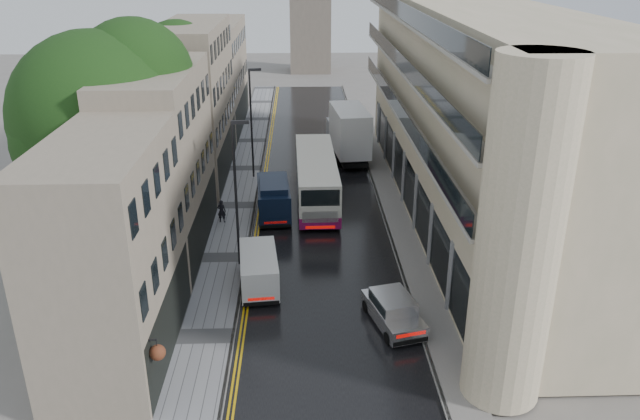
{
  "coord_description": "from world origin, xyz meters",
  "views": [
    {
      "loc": [
        -1.21,
        -14.52,
        17.28
      ],
      "look_at": [
        -0.14,
        18.0,
        3.63
      ],
      "focal_mm": 35.0,
      "sensor_mm": 36.0,
      "label": 1
    }
  ],
  "objects_px": {
    "silver_hatchback": "(389,329)",
    "tree_far": "(156,105)",
    "tree_near": "(102,146)",
    "white_lorry": "(338,140)",
    "cream_bus": "(300,196)",
    "white_van": "(243,286)",
    "pedestrian": "(222,211)",
    "lamp_post_far": "(251,125)",
    "lamp_post_near": "(236,196)",
    "navy_van": "(260,207)"
  },
  "relations": [
    {
      "from": "silver_hatchback",
      "to": "tree_far",
      "type": "bearing_deg",
      "value": 108.71
    },
    {
      "from": "tree_far",
      "to": "pedestrian",
      "type": "relative_size",
      "value": 7.83
    },
    {
      "from": "tree_far",
      "to": "white_lorry",
      "type": "distance_m",
      "value": 15.08
    },
    {
      "from": "tree_near",
      "to": "cream_bus",
      "type": "xyz_separation_m",
      "value": [
        11.22,
        5.21,
        -5.26
      ]
    },
    {
      "from": "pedestrian",
      "to": "lamp_post_near",
      "type": "bearing_deg",
      "value": 113.81
    },
    {
      "from": "tree_far",
      "to": "white_lorry",
      "type": "height_order",
      "value": "tree_far"
    },
    {
      "from": "tree_near",
      "to": "silver_hatchback",
      "type": "bearing_deg",
      "value": -32.73
    },
    {
      "from": "silver_hatchback",
      "to": "lamp_post_far",
      "type": "xyz_separation_m",
      "value": [
        -7.89,
        23.5,
        3.65
      ]
    },
    {
      "from": "silver_hatchback",
      "to": "navy_van",
      "type": "height_order",
      "value": "navy_van"
    },
    {
      "from": "tree_far",
      "to": "lamp_post_far",
      "type": "height_order",
      "value": "tree_far"
    },
    {
      "from": "cream_bus",
      "to": "silver_hatchback",
      "type": "height_order",
      "value": "cream_bus"
    },
    {
      "from": "pedestrian",
      "to": "cream_bus",
      "type": "bearing_deg",
      "value": -163.95
    },
    {
      "from": "white_van",
      "to": "lamp_post_near",
      "type": "distance_m",
      "value": 5.48
    },
    {
      "from": "pedestrian",
      "to": "lamp_post_far",
      "type": "bearing_deg",
      "value": -91.29
    },
    {
      "from": "cream_bus",
      "to": "pedestrian",
      "type": "relative_size",
      "value": 7.66
    },
    {
      "from": "lamp_post_far",
      "to": "lamp_post_near",
      "type": "bearing_deg",
      "value": -100.83
    },
    {
      "from": "silver_hatchback",
      "to": "navy_van",
      "type": "distance_m",
      "value": 15.37
    },
    {
      "from": "cream_bus",
      "to": "pedestrian",
      "type": "distance_m",
      "value": 5.41
    },
    {
      "from": "lamp_post_far",
      "to": "white_lorry",
      "type": "bearing_deg",
      "value": 9.78
    },
    {
      "from": "tree_near",
      "to": "white_van",
      "type": "relative_size",
      "value": 3.03
    },
    {
      "from": "white_lorry",
      "to": "pedestrian",
      "type": "height_order",
      "value": "white_lorry"
    },
    {
      "from": "silver_hatchback",
      "to": "navy_van",
      "type": "xyz_separation_m",
      "value": [
        -6.8,
        13.77,
        0.58
      ]
    },
    {
      "from": "cream_bus",
      "to": "pedestrian",
      "type": "height_order",
      "value": "cream_bus"
    },
    {
      "from": "lamp_post_near",
      "to": "silver_hatchback",
      "type": "bearing_deg",
      "value": -50.46
    },
    {
      "from": "silver_hatchback",
      "to": "pedestrian",
      "type": "bearing_deg",
      "value": 108.68
    },
    {
      "from": "silver_hatchback",
      "to": "lamp_post_far",
      "type": "relative_size",
      "value": 0.49
    },
    {
      "from": "cream_bus",
      "to": "tree_far",
      "type": "bearing_deg",
      "value": 143.52
    },
    {
      "from": "tree_far",
      "to": "lamp_post_far",
      "type": "relative_size",
      "value": 1.43
    },
    {
      "from": "tree_far",
      "to": "cream_bus",
      "type": "distance_m",
      "value": 14.16
    },
    {
      "from": "cream_bus",
      "to": "silver_hatchback",
      "type": "distance_m",
      "value": 15.65
    },
    {
      "from": "white_lorry",
      "to": "lamp_post_near",
      "type": "height_order",
      "value": "lamp_post_near"
    },
    {
      "from": "cream_bus",
      "to": "white_van",
      "type": "relative_size",
      "value": 2.66
    },
    {
      "from": "white_lorry",
      "to": "navy_van",
      "type": "relative_size",
      "value": 1.66
    },
    {
      "from": "tree_near",
      "to": "white_lorry",
      "type": "xyz_separation_m",
      "value": [
        14.48,
        16.38,
        -4.58
      ]
    },
    {
      "from": "tree_far",
      "to": "navy_van",
      "type": "distance_m",
      "value": 13.19
    },
    {
      "from": "navy_van",
      "to": "tree_far",
      "type": "bearing_deg",
      "value": 127.83
    },
    {
      "from": "tree_far",
      "to": "white_lorry",
      "type": "relative_size",
      "value": 1.39
    },
    {
      "from": "tree_far",
      "to": "cream_bus",
      "type": "relative_size",
      "value": 1.02
    },
    {
      "from": "navy_van",
      "to": "lamp_post_far",
      "type": "xyz_separation_m",
      "value": [
        -1.09,
        9.73,
        3.07
      ]
    },
    {
      "from": "tree_near",
      "to": "white_van",
      "type": "xyz_separation_m",
      "value": [
        8.2,
        -5.97,
        -5.89
      ]
    },
    {
      "from": "white_lorry",
      "to": "lamp_post_far",
      "type": "xyz_separation_m",
      "value": [
        -7.03,
        -2.74,
        2.1
      ]
    },
    {
      "from": "tree_far",
      "to": "lamp_post_near",
      "type": "xyz_separation_m",
      "value": [
        7.33,
        -14.67,
        -1.81
      ]
    },
    {
      "from": "pedestrian",
      "to": "lamp_post_far",
      "type": "xyz_separation_m",
      "value": [
        1.54,
        9.16,
        3.55
      ]
    },
    {
      "from": "lamp_post_near",
      "to": "lamp_post_far",
      "type": "relative_size",
      "value": 0.99
    },
    {
      "from": "white_lorry",
      "to": "silver_hatchback",
      "type": "distance_m",
      "value": 26.3
    },
    {
      "from": "lamp_post_near",
      "to": "white_van",
      "type": "bearing_deg",
      "value": -86.13
    },
    {
      "from": "tree_near",
      "to": "tree_far",
      "type": "xyz_separation_m",
      "value": [
        0.3,
        13.0,
        -0.72
      ]
    },
    {
      "from": "lamp_post_near",
      "to": "cream_bus",
      "type": "bearing_deg",
      "value": 58.72
    },
    {
      "from": "white_lorry",
      "to": "lamp_post_far",
      "type": "bearing_deg",
      "value": -164.33
    },
    {
      "from": "pedestrian",
      "to": "lamp_post_near",
      "type": "xyz_separation_m",
      "value": [
        1.72,
        -6.16,
        3.51
      ]
    }
  ]
}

